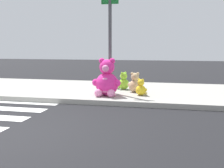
% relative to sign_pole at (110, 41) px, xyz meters
% --- Properties ---
extents(ground_plane, '(60.00, 60.00, 0.00)m').
position_rel_sign_pole_xyz_m(ground_plane, '(-1.00, -4.40, -1.85)').
color(ground_plane, black).
extents(sidewalk, '(28.00, 4.40, 0.15)m').
position_rel_sign_pole_xyz_m(sidewalk, '(-1.00, 0.80, -1.77)').
color(sidewalk, '#9E9B93').
rests_on(sidewalk, ground_plane).
extents(sign_pole, '(0.56, 0.11, 3.20)m').
position_rel_sign_pole_xyz_m(sign_pole, '(0.00, 0.00, 0.00)').
color(sign_pole, '#4C4C51').
rests_on(sign_pole, sidewalk).
extents(plush_pink_large, '(0.90, 0.79, 1.17)m').
position_rel_sign_pole_xyz_m(plush_pink_large, '(0.03, -0.58, -1.23)').
color(plush_pink_large, '#F22D93').
rests_on(plush_pink_large, sidewalk).
extents(plush_yellow, '(0.37, 0.38, 0.53)m').
position_rel_sign_pole_xyz_m(plush_yellow, '(1.06, -0.28, -1.49)').
color(plush_yellow, yellow).
rests_on(plush_yellow, sidewalk).
extents(plush_lime, '(0.45, 0.44, 0.63)m').
position_rel_sign_pole_xyz_m(plush_lime, '(0.29, 0.83, -1.45)').
color(plush_lime, '#8CD133').
rests_on(plush_lime, sidewalk).
extents(plush_tan, '(0.52, 0.46, 0.67)m').
position_rel_sign_pole_xyz_m(plush_tan, '(0.79, 0.32, -1.43)').
color(plush_tan, tan).
rests_on(plush_tan, sidewalk).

